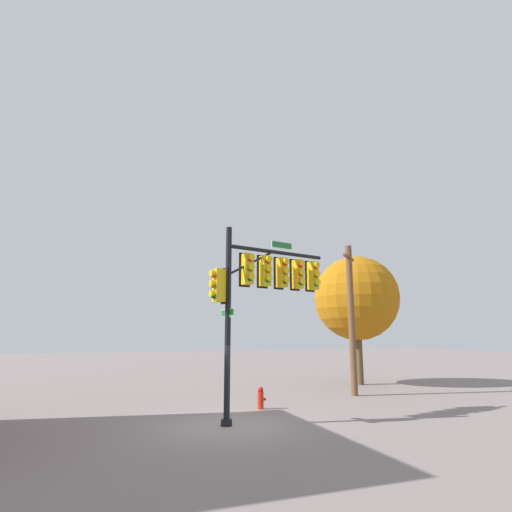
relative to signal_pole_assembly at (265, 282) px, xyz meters
The scene contains 5 objects.
ground_plane 4.93m from the signal_pole_assembly, 168.05° to the right, with size 120.00×120.00×0.00m, color gray.
signal_pole_assembly is the anchor object (origin of this frame).
utility_pole 7.23m from the signal_pole_assembly, 32.61° to the left, with size 1.39×1.33×7.30m.
fire_hydrant 4.81m from the signal_pole_assembly, 74.11° to the left, with size 0.33×0.24×0.83m.
tree_near 11.57m from the signal_pole_assembly, 40.41° to the left, with size 5.05×5.05×7.57m.
Camera 1 is at (-3.72, -13.16, 2.84)m, focal length 28.31 mm.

